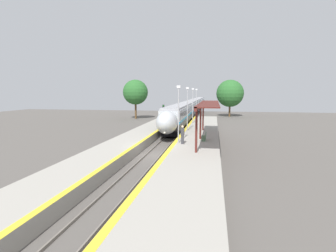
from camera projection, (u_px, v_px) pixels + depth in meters
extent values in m
plane|color=#56514C|center=(154.00, 156.00, 24.98)|extent=(120.00, 120.00, 0.00)
cube|color=slate|center=(146.00, 154.00, 25.09)|extent=(0.08, 90.00, 0.15)
cube|color=slate|center=(161.00, 155.00, 24.84)|extent=(0.08, 90.00, 0.15)
cube|color=black|center=(179.00, 125.00, 42.65)|extent=(2.38, 17.86, 0.87)
cube|color=#28282D|center=(179.00, 120.00, 42.53)|extent=(2.70, 19.41, 0.90)
cube|color=#198CBF|center=(179.00, 116.00, 42.46)|extent=(2.72, 19.41, 0.31)
cube|color=#B2B7BC|center=(179.00, 111.00, 42.35)|extent=(2.70, 19.41, 1.36)
cube|color=black|center=(179.00, 111.00, 42.36)|extent=(2.73, 17.86, 0.75)
cube|color=#9E9EA3|center=(179.00, 106.00, 42.24)|extent=(2.43, 19.41, 0.30)
cylinder|color=black|center=(167.00, 133.00, 35.85)|extent=(0.12, 0.86, 0.86)
cylinder|color=black|center=(177.00, 133.00, 35.60)|extent=(0.12, 0.86, 0.86)
cylinder|color=black|center=(170.00, 131.00, 38.00)|extent=(0.12, 0.86, 0.86)
cylinder|color=black|center=(179.00, 131.00, 37.75)|extent=(0.12, 0.86, 0.86)
cylinder|color=black|center=(179.00, 123.00, 47.60)|extent=(0.12, 0.86, 0.86)
cylinder|color=black|center=(187.00, 123.00, 47.35)|extent=(0.12, 0.86, 0.86)
cylinder|color=black|center=(180.00, 122.00, 49.75)|extent=(0.12, 0.86, 0.86)
cylinder|color=black|center=(188.00, 122.00, 49.50)|extent=(0.12, 0.86, 0.86)
ellipsoid|color=#B2B7BC|center=(167.00, 122.00, 31.64)|extent=(2.59, 4.02, 2.83)
ellipsoid|color=black|center=(166.00, 119.00, 31.09)|extent=(1.89, 2.35, 1.44)
sphere|color=#F9F4CC|center=(165.00, 133.00, 30.30)|extent=(0.24, 0.24, 0.24)
cube|color=black|center=(190.00, 115.00, 62.39)|extent=(2.38, 17.86, 0.87)
cube|color=#28282D|center=(190.00, 111.00, 62.27)|extent=(2.70, 19.41, 0.90)
cube|color=#198CBF|center=(190.00, 109.00, 62.19)|extent=(2.72, 19.41, 0.31)
cube|color=#B2B7BC|center=(190.00, 105.00, 62.09)|extent=(2.70, 19.41, 1.36)
cube|color=black|center=(190.00, 105.00, 62.10)|extent=(2.73, 17.86, 0.75)
cube|color=#9E9EA3|center=(190.00, 102.00, 61.98)|extent=(2.43, 19.41, 0.30)
cylinder|color=black|center=(184.00, 119.00, 55.59)|extent=(0.12, 0.86, 0.86)
cylinder|color=black|center=(191.00, 119.00, 55.34)|extent=(0.12, 0.86, 0.86)
cylinder|color=black|center=(185.00, 118.00, 57.74)|extent=(0.12, 0.86, 0.86)
cylinder|color=black|center=(191.00, 118.00, 57.49)|extent=(0.12, 0.86, 0.86)
cylinder|color=black|center=(189.00, 114.00, 67.34)|extent=(0.12, 0.86, 0.86)
cylinder|color=black|center=(195.00, 114.00, 67.09)|extent=(0.12, 0.86, 0.86)
cylinder|color=black|center=(190.00, 113.00, 69.49)|extent=(0.12, 0.86, 0.86)
cylinder|color=black|center=(195.00, 113.00, 69.24)|extent=(0.12, 0.86, 0.86)
cube|color=black|center=(196.00, 109.00, 82.12)|extent=(2.38, 17.86, 0.87)
cube|color=#28282D|center=(196.00, 107.00, 82.01)|extent=(2.70, 19.41, 0.90)
cube|color=#198CBF|center=(196.00, 105.00, 81.93)|extent=(2.72, 19.41, 0.31)
cube|color=#B2B7BC|center=(196.00, 102.00, 81.83)|extent=(2.70, 19.41, 1.36)
cube|color=black|center=(196.00, 102.00, 81.83)|extent=(2.73, 17.86, 0.75)
cube|color=#9E9EA3|center=(196.00, 99.00, 81.72)|extent=(2.43, 19.41, 0.30)
cylinder|color=black|center=(192.00, 112.00, 75.33)|extent=(0.12, 0.86, 0.86)
cylinder|color=black|center=(197.00, 112.00, 75.08)|extent=(0.12, 0.86, 0.86)
cylinder|color=black|center=(192.00, 111.00, 77.47)|extent=(0.12, 0.86, 0.86)
cylinder|color=black|center=(197.00, 111.00, 77.23)|extent=(0.12, 0.86, 0.86)
cylinder|color=black|center=(195.00, 109.00, 87.08)|extent=(0.12, 0.86, 0.86)
cylinder|color=black|center=(199.00, 109.00, 86.83)|extent=(0.12, 0.86, 0.86)
cylinder|color=black|center=(195.00, 109.00, 89.23)|extent=(0.12, 0.86, 0.86)
cylinder|color=black|center=(200.00, 109.00, 88.98)|extent=(0.12, 0.86, 0.86)
cube|color=black|center=(200.00, 106.00, 101.86)|extent=(2.38, 17.86, 0.87)
cube|color=#28282D|center=(200.00, 104.00, 101.75)|extent=(2.70, 19.41, 0.90)
cube|color=#198CBF|center=(200.00, 102.00, 101.67)|extent=(2.72, 19.41, 0.31)
cube|color=#B2B7BC|center=(200.00, 100.00, 101.56)|extent=(2.70, 19.41, 1.36)
cube|color=black|center=(200.00, 100.00, 101.57)|extent=(2.73, 17.86, 0.75)
cube|color=#9E9EA3|center=(200.00, 98.00, 101.46)|extent=(2.43, 19.41, 0.30)
cylinder|color=black|center=(197.00, 108.00, 95.06)|extent=(0.12, 0.86, 0.86)
cylinder|color=black|center=(201.00, 108.00, 94.82)|extent=(0.12, 0.86, 0.86)
cylinder|color=black|center=(197.00, 107.00, 97.21)|extent=(0.12, 0.86, 0.86)
cylinder|color=black|center=(201.00, 107.00, 96.96)|extent=(0.12, 0.86, 0.86)
cylinder|color=black|center=(199.00, 106.00, 106.82)|extent=(0.12, 0.86, 0.86)
cylinder|color=black|center=(202.00, 106.00, 106.57)|extent=(0.12, 0.86, 0.86)
cylinder|color=black|center=(199.00, 106.00, 108.97)|extent=(0.12, 0.86, 0.86)
cylinder|color=black|center=(202.00, 106.00, 108.72)|extent=(0.12, 0.86, 0.86)
cube|color=#9E998E|center=(194.00, 152.00, 24.25)|extent=(4.60, 64.00, 0.96)
cube|color=yellow|center=(172.00, 146.00, 24.55)|extent=(0.40, 64.00, 0.01)
cube|color=#9E998E|center=(119.00, 149.00, 25.52)|extent=(3.85, 64.00, 0.96)
cube|color=yellow|center=(136.00, 145.00, 25.16)|extent=(0.40, 64.00, 0.01)
cube|color=#4C6B4C|center=(204.00, 139.00, 26.98)|extent=(0.36, 0.06, 0.42)
cube|color=#4C6B4C|center=(204.00, 138.00, 28.08)|extent=(0.36, 0.06, 0.42)
cube|color=#4C6B4C|center=(204.00, 136.00, 27.50)|extent=(0.44, 1.50, 0.03)
cube|color=#4C6B4C|center=(206.00, 134.00, 27.44)|extent=(0.04, 1.50, 0.44)
cube|color=#333338|center=(182.00, 139.00, 25.68)|extent=(0.28, 0.20, 0.89)
cube|color=#333338|center=(183.00, 131.00, 25.57)|extent=(0.36, 0.22, 0.70)
sphere|color=beige|center=(183.00, 127.00, 25.51)|extent=(0.24, 0.24, 0.24)
cylinder|color=#59595E|center=(163.00, 120.00, 41.04)|extent=(0.14, 0.14, 3.37)
cube|color=black|center=(163.00, 107.00, 40.78)|extent=(0.28, 0.20, 0.70)
sphere|color=#1ED833|center=(163.00, 106.00, 40.66)|extent=(0.14, 0.14, 0.14)
sphere|color=#330A0A|center=(163.00, 108.00, 40.70)|extent=(0.14, 0.14, 0.14)
cylinder|color=#9E9EA3|center=(178.00, 116.00, 26.01)|extent=(0.12, 0.12, 5.47)
cube|color=silver|center=(179.00, 87.00, 25.64)|extent=(0.36, 0.20, 0.24)
cylinder|color=#9E9EA3|center=(187.00, 110.00, 34.46)|extent=(0.12, 0.12, 5.47)
cube|color=silver|center=(188.00, 88.00, 34.10)|extent=(0.36, 0.20, 0.24)
cylinder|color=#9E9EA3|center=(193.00, 106.00, 42.92)|extent=(0.12, 0.12, 5.47)
cube|color=silver|center=(193.00, 89.00, 42.56)|extent=(0.36, 0.20, 0.24)
cylinder|color=#9E9EA3|center=(196.00, 104.00, 51.38)|extent=(0.12, 0.12, 5.47)
cube|color=silver|center=(196.00, 89.00, 51.01)|extent=(0.36, 0.20, 0.24)
cylinder|color=#511E19|center=(196.00, 131.00, 21.86)|extent=(0.20, 0.20, 3.65)
cylinder|color=#511E19|center=(200.00, 122.00, 28.33)|extent=(0.20, 0.20, 3.65)
cylinder|color=#511E19|center=(203.00, 117.00, 34.79)|extent=(0.20, 0.20, 3.65)
cube|color=#511E19|center=(201.00, 104.00, 28.08)|extent=(0.24, 16.25, 0.36)
cube|color=#511E19|center=(209.00, 103.00, 27.91)|extent=(2.00, 16.25, 0.10)
cylinder|color=brown|center=(136.00, 110.00, 59.48)|extent=(0.44, 0.44, 3.78)
sphere|color=#286028|center=(135.00, 92.00, 58.95)|extent=(5.62, 5.62, 5.62)
cylinder|color=brown|center=(230.00, 110.00, 64.67)|extent=(0.44, 0.44, 3.07)
sphere|color=#286028|center=(230.00, 93.00, 64.13)|extent=(6.65, 6.65, 6.65)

